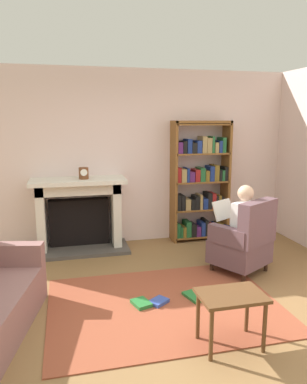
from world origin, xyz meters
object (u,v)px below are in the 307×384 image
(armchair_reading, at_px, (245,241))
(side_table, at_px, (231,302))
(mantel_clock, at_px, (84,173))
(bookshelf, at_px, (200,183))
(fireplace, at_px, (79,212))
(seated_reader, at_px, (237,224))

(armchair_reading, xyz_separation_m, side_table, (-0.85, -1.42, -0.02))
(mantel_clock, xyz_separation_m, bookshelf, (1.84, 0.14, -0.23))
(fireplace, xyz_separation_m, side_table, (1.15, -2.82, -0.17))
(armchair_reading, bearing_deg, bookshelf, -116.74)
(seated_reader, bearing_deg, mantel_clock, -62.72)
(bookshelf, xyz_separation_m, armchair_reading, (0.08, -1.44, -0.52))
(fireplace, xyz_separation_m, bookshelf, (1.92, 0.04, 0.36))
(fireplace, bearing_deg, armchair_reading, -35.04)
(fireplace, height_order, seated_reader, seated_reader)
(mantel_clock, height_order, side_table, mantel_clock)
(armchair_reading, height_order, seated_reader, seated_reader)
(bookshelf, height_order, armchair_reading, bookshelf)
(seated_reader, height_order, side_table, seated_reader)
(bookshelf, bearing_deg, mantel_clock, -175.77)
(armchair_reading, bearing_deg, fireplace, -64.92)
(mantel_clock, bearing_deg, seated_reader, -32.84)
(fireplace, distance_m, bookshelf, 1.95)
(mantel_clock, distance_m, side_table, 3.02)
(mantel_clock, height_order, armchair_reading, mantel_clock)
(mantel_clock, bearing_deg, bookshelf, 4.23)
(armchair_reading, distance_m, side_table, 1.65)
(bookshelf, bearing_deg, fireplace, -178.95)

